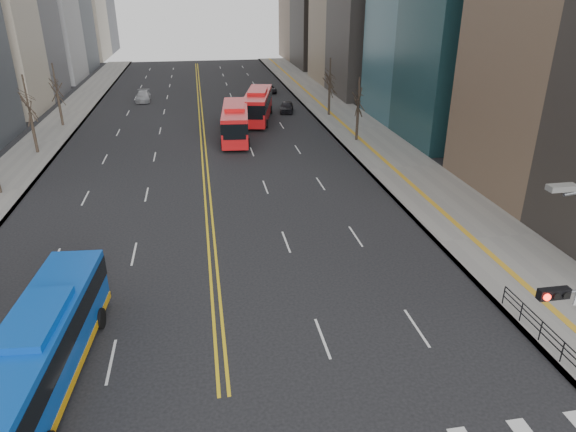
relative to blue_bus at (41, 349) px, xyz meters
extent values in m
cube|color=gray|center=(24.49, 38.00, -1.70)|extent=(7.00, 130.00, 0.15)
cube|color=gray|center=(-9.51, 38.00, -1.70)|extent=(5.00, 130.00, 0.15)
cube|color=gold|center=(6.79, 48.00, -1.77)|extent=(0.15, 100.00, 0.01)
cube|color=gold|center=(7.19, 48.00, -1.77)|extent=(0.15, 100.00, 0.01)
cube|color=black|center=(17.99, -5.00, 3.72)|extent=(1.10, 0.28, 0.38)
cylinder|color=#FF190C|center=(17.64, -5.16, 3.72)|extent=(0.24, 0.08, 0.24)
cylinder|color=black|center=(17.99, -5.16, 3.72)|extent=(0.24, 0.08, 0.24)
cylinder|color=black|center=(18.34, -5.16, 3.72)|extent=(0.24, 0.08, 0.24)
cube|color=#999993|center=(17.39, -5.00, 7.52)|extent=(0.90, 0.35, 0.18)
cube|color=black|center=(21.29, -1.00, -0.63)|extent=(0.04, 6.00, 0.04)
cylinder|color=black|center=(21.29, -2.50, -1.13)|extent=(0.06, 0.06, 1.00)
cylinder|color=black|center=(21.29, -1.00, -1.13)|extent=(0.06, 0.06, 1.00)
cylinder|color=black|center=(21.29, 0.50, -1.13)|extent=(0.06, 0.06, 1.00)
cylinder|color=black|center=(21.29, 2.00, -1.13)|extent=(0.06, 0.06, 1.00)
cylinder|color=black|center=(-9.01, 34.00, 0.22)|extent=(0.28, 0.28, 4.00)
cylinder|color=black|center=(-9.01, 45.00, 0.12)|extent=(0.28, 0.28, 3.80)
cylinder|color=black|center=(22.99, 33.00, -0.03)|extent=(0.28, 0.28, 3.50)
cylinder|color=black|center=(22.99, 45.00, 0.10)|extent=(0.28, 0.28, 3.75)
cube|color=#0C48B4|center=(0.00, 0.00, -0.06)|extent=(3.36, 11.75, 2.74)
cube|color=black|center=(0.00, 0.00, 0.49)|extent=(3.43, 11.78, 0.99)
cube|color=#0C48B4|center=(0.00, 0.00, 1.41)|extent=(2.26, 4.20, 0.40)
cube|color=#EDA10C|center=(0.00, 0.00, -1.23)|extent=(3.43, 11.78, 0.35)
cylinder|color=black|center=(-0.90, 3.80, -1.28)|extent=(0.38, 1.02, 1.00)
cylinder|color=black|center=(1.51, 3.60, -1.28)|extent=(0.38, 1.02, 1.00)
cube|color=red|center=(10.54, 36.21, 0.06)|extent=(3.64, 11.59, 2.97)
cube|color=black|center=(10.54, 36.21, 0.63)|extent=(3.71, 11.62, 1.06)
cube|color=red|center=(10.54, 36.21, 1.64)|extent=(2.44, 4.17, 0.40)
cylinder|color=black|center=(8.91, 32.70, -1.28)|extent=(0.39, 1.02, 1.00)
cylinder|color=black|center=(11.49, 32.46, -1.28)|extent=(0.39, 1.02, 1.00)
cylinder|color=black|center=(9.59, 39.96, -1.28)|extent=(0.39, 1.02, 1.00)
cylinder|color=black|center=(12.17, 39.72, -1.28)|extent=(0.39, 1.02, 1.00)
cube|color=red|center=(13.88, 44.12, 0.08)|extent=(5.00, 11.88, 3.02)
cube|color=black|center=(13.88, 44.12, 0.66)|extent=(5.06, 11.91, 1.08)
cube|color=red|center=(13.88, 44.12, 1.69)|extent=(2.91, 4.41, 0.40)
cylinder|color=black|center=(11.82, 40.77, -1.28)|extent=(0.50, 1.04, 1.00)
cylinder|color=black|center=(14.39, 40.22, -1.28)|extent=(0.50, 1.04, 1.00)
cylinder|color=black|center=(13.37, 48.02, -1.28)|extent=(0.50, 1.04, 1.00)
cylinder|color=black|center=(15.94, 47.47, -1.28)|extent=(0.50, 1.04, 1.00)
imported|color=black|center=(18.12, 48.05, -1.10)|extent=(2.42, 4.26, 1.37)
imported|color=#9F9FA4|center=(-0.92, 58.41, -1.07)|extent=(2.09, 4.92, 1.42)
imported|color=black|center=(17.66, 61.98, -1.20)|extent=(2.33, 4.35, 1.16)
camera|label=1|loc=(6.80, -17.78, 12.99)|focal=32.00mm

